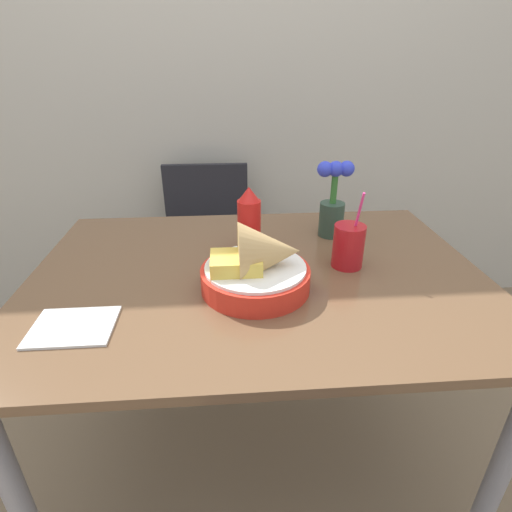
{
  "coord_description": "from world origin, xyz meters",
  "views": [
    {
      "loc": [
        -0.08,
        -0.95,
        1.29
      ],
      "look_at": [
        -0.01,
        -0.03,
        0.82
      ],
      "focal_mm": 28.0,
      "sensor_mm": 36.0,
      "label": 1
    }
  ],
  "objects_px": {
    "food_basket": "(260,267)",
    "drink_cup": "(348,247)",
    "chair_far_window": "(208,238)",
    "ketchup_bottle": "(249,220)",
    "flower_vase": "(333,203)"
  },
  "relations": [
    {
      "from": "food_basket",
      "to": "drink_cup",
      "type": "relative_size",
      "value": 1.22
    },
    {
      "from": "chair_far_window",
      "to": "drink_cup",
      "type": "xyz_separation_m",
      "value": [
        0.43,
        -0.81,
        0.32
      ]
    },
    {
      "from": "food_basket",
      "to": "ketchup_bottle",
      "type": "xyz_separation_m",
      "value": [
        -0.01,
        0.23,
        0.03
      ]
    },
    {
      "from": "food_basket",
      "to": "flower_vase",
      "type": "xyz_separation_m",
      "value": [
        0.26,
        0.32,
        0.05
      ]
    },
    {
      "from": "flower_vase",
      "to": "food_basket",
      "type": "bearing_deg",
      "value": -129.32
    },
    {
      "from": "chair_far_window",
      "to": "ketchup_bottle",
      "type": "distance_m",
      "value": 0.79
    },
    {
      "from": "drink_cup",
      "to": "flower_vase",
      "type": "distance_m",
      "value": 0.22
    },
    {
      "from": "ketchup_bottle",
      "to": "flower_vase",
      "type": "relative_size",
      "value": 0.81
    },
    {
      "from": "drink_cup",
      "to": "flower_vase",
      "type": "bearing_deg",
      "value": 88.37
    },
    {
      "from": "chair_far_window",
      "to": "food_basket",
      "type": "height_order",
      "value": "food_basket"
    },
    {
      "from": "flower_vase",
      "to": "chair_far_window",
      "type": "bearing_deg",
      "value": 126.1
    },
    {
      "from": "drink_cup",
      "to": "chair_far_window",
      "type": "bearing_deg",
      "value": 117.87
    },
    {
      "from": "food_basket",
      "to": "flower_vase",
      "type": "distance_m",
      "value": 0.41
    },
    {
      "from": "chair_far_window",
      "to": "ketchup_bottle",
      "type": "bearing_deg",
      "value": -76.64
    },
    {
      "from": "drink_cup",
      "to": "flower_vase",
      "type": "height_order",
      "value": "flower_vase"
    }
  ]
}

